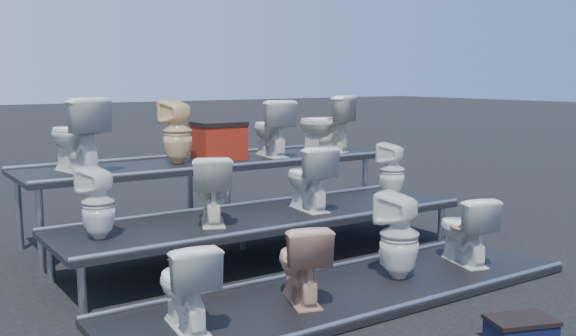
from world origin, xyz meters
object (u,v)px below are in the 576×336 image
toilet_0 (185,284)px  red_crate (219,142)px  toilet_3 (464,229)px  toilet_11 (325,124)px  toilet_10 (271,128)px  toilet_2 (399,236)px  step_stool (521,333)px  toilet_7 (392,170)px  toilet_1 (301,262)px  toilet_5 (212,189)px  toilet_8 (76,135)px  toilet_4 (98,203)px  toilet_9 (177,132)px  toilet_6 (308,177)px

toilet_0 → red_crate: size_ratio=1.17×
toilet_3 → toilet_11: 2.75m
toilet_0 → toilet_10: size_ratio=0.92×
toilet_2 → toilet_3: bearing=162.9°
toilet_10 → step_stool: size_ratio=1.59×
toilet_0 → red_crate: bearing=-115.7°
toilet_2 → toilet_7: (1.12, 1.30, 0.33)m
toilet_1 → toilet_7: (2.17, 1.30, 0.40)m
toilet_1 → step_stool: 1.68m
toilet_1 → toilet_5: 1.37m
toilet_0 → toilet_11: bearing=-134.3°
toilet_1 → toilet_8: (-0.99, 2.60, 0.86)m
red_crate → toilet_10: bearing=-8.3°
red_crate → step_stool: size_ratio=1.26×
toilet_7 → red_crate: (-1.46, 1.41, 0.28)m
toilet_0 → toilet_11: (3.19, 2.60, 0.85)m
red_crate → toilet_3: bearing=-65.0°
toilet_7 → toilet_10: toilet_10 is taller
toilet_3 → toilet_4: bearing=-7.9°
toilet_1 → toilet_4: bearing=-28.9°
toilet_2 → toilet_9: toilet_9 is taller
toilet_3 → toilet_6: toilet_6 is taller
toilet_6 → toilet_4: bearing=7.3°
toilet_4 → red_crate: 2.38m
toilet_2 → toilet_8: 3.40m
toilet_9 → toilet_11: toilet_11 is taller
toilet_3 → toilet_8: toilet_8 is taller
toilet_1 → red_crate: red_crate is taller
toilet_2 → toilet_3: 0.85m
toilet_4 → toilet_11: size_ratio=0.84×
toilet_1 → toilet_8: bearing=-50.5°
toilet_0 → toilet_3: toilet_3 is taller
toilet_3 → toilet_8: size_ratio=0.86×
toilet_6 → toilet_7: (1.17, 0.00, -0.02)m
toilet_0 → red_crate: red_crate is taller
toilet_11 → red_crate: toilet_11 is taller
toilet_2 → step_stool: (-0.19, -1.41, -0.37)m
toilet_8 → toilet_11: size_ratio=1.04×
toilet_3 → toilet_2: bearing=14.9°
toilet_8 → red_crate: toilet_8 is taller
toilet_2 → toilet_6: size_ratio=1.14×
toilet_5 → toilet_2: bearing=156.0°
toilet_10 → toilet_2: bearing=91.6°
toilet_3 → toilet_10: (-0.53, 2.60, 0.82)m
toilet_3 → toilet_10: bearing=-63.5°
toilet_2 → toilet_10: 2.73m
toilet_3 → toilet_9: size_ratio=0.91×
step_stool → toilet_5: bearing=130.4°
toilet_2 → red_crate: size_ratio=1.41×
toilet_11 → toilet_8: bearing=-24.4°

